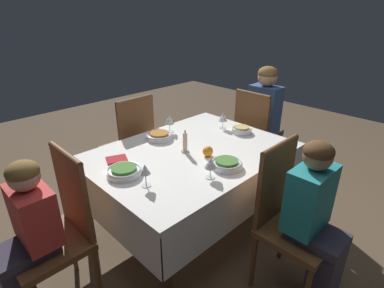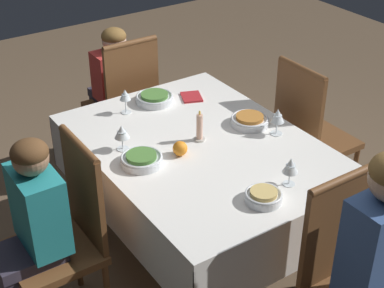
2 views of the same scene
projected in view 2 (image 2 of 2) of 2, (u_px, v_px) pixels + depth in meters
ground_plane at (200, 249)px, 3.47m from camera, size 8.00×8.00×0.00m
dining_table at (201, 158)px, 3.14m from camera, size 1.49×1.10×0.72m
chair_west at (350, 276)px, 2.52m from camera, size 0.41×0.41×1.00m
chair_north at (66, 231)px, 2.77m from camera, size 0.41×0.41×1.00m
chair_east at (125, 100)px, 3.95m from camera, size 0.41×0.41×1.00m
chair_south at (309, 131)px, 3.59m from camera, size 0.41×0.41×1.00m
person_child_teal at (30, 236)px, 2.67m from camera, size 0.30×0.33×1.07m
person_child_red at (113, 88)px, 4.06m from camera, size 0.33×0.30×1.01m
bowl_west at (263, 196)px, 2.66m from camera, size 0.17×0.17×0.06m
wine_glass_west at (291, 166)px, 2.73m from camera, size 0.08×0.08×0.15m
bowl_north at (141, 159)px, 2.92m from camera, size 0.21×0.21×0.06m
wine_glass_north at (122, 132)px, 3.01m from camera, size 0.08×0.08×0.14m
bowl_east at (154, 98)px, 3.51m from camera, size 0.23×0.23×0.06m
wine_glass_east at (125, 96)px, 3.35m from camera, size 0.06×0.06×0.15m
bowl_south at (250, 120)px, 3.27m from camera, size 0.21×0.21×0.06m
wine_glass_south at (278, 116)px, 3.14m from camera, size 0.08×0.08×0.15m
candle_centerpiece at (200, 129)px, 3.10m from camera, size 0.06×0.06×0.18m
orange_fruit at (180, 148)px, 2.99m from camera, size 0.08×0.08×0.08m
napkin_red_folded at (192, 97)px, 3.57m from camera, size 0.17×0.16×0.01m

